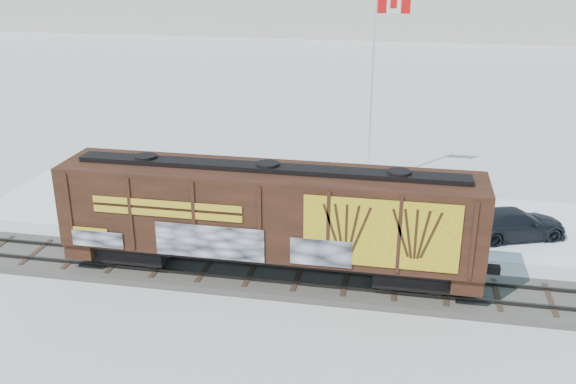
% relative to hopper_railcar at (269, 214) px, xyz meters
% --- Properties ---
extents(ground, '(500.00, 500.00, 0.00)m').
position_rel_hopper_railcar_xyz_m(ground, '(3.23, 0.01, -3.01)').
color(ground, white).
rests_on(ground, ground).
extents(rail_track, '(50.00, 3.40, 0.43)m').
position_rel_hopper_railcar_xyz_m(rail_track, '(3.23, 0.01, -2.86)').
color(rail_track, '#59544C').
rests_on(rail_track, ground).
extents(parking_strip, '(40.00, 8.00, 0.03)m').
position_rel_hopper_railcar_xyz_m(parking_strip, '(3.23, 7.51, -2.99)').
color(parking_strip, white).
rests_on(parking_strip, ground).
extents(hopper_railcar, '(17.05, 3.06, 4.65)m').
position_rel_hopper_railcar_xyz_m(hopper_railcar, '(0.00, 0.00, 0.00)').
color(hopper_railcar, black).
rests_on(hopper_railcar, rail_track).
extents(flagpole, '(2.30, 0.90, 11.01)m').
position_rel_hopper_railcar_xyz_m(flagpole, '(3.28, 12.45, 1.03)').
color(flagpole, silver).
rests_on(flagpole, ground).
extents(car_silver, '(5.02, 2.06, 1.70)m').
position_rel_hopper_railcar_xyz_m(car_silver, '(-6.22, 7.98, -2.13)').
color(car_silver, silver).
rests_on(car_silver, parking_strip).
extents(car_white, '(5.07, 2.12, 1.63)m').
position_rel_hopper_railcar_xyz_m(car_white, '(0.89, 6.34, -2.16)').
color(car_white, silver).
rests_on(car_white, parking_strip).
extents(car_dark, '(5.36, 3.66, 1.44)m').
position_rel_hopper_railcar_xyz_m(car_dark, '(10.64, 6.32, -2.26)').
color(car_dark, black).
rests_on(car_dark, parking_strip).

